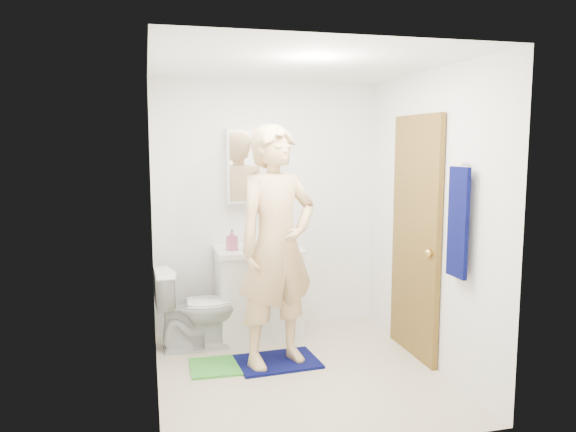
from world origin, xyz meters
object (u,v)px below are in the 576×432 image
(man, at_px, (277,246))
(soap_dispenser, at_px, (232,240))
(towel, at_px, (458,223))
(toilet, at_px, (197,308))
(toothbrush_cup, at_px, (280,240))
(vanity_cabinet, at_px, (258,294))
(medicine_cabinet, at_px, (253,166))

(man, bearing_deg, soap_dispenser, 92.35)
(towel, height_order, toilet, towel)
(toothbrush_cup, distance_m, man, 0.85)
(vanity_cabinet, height_order, toothbrush_cup, toothbrush_cup)
(vanity_cabinet, bearing_deg, towel, -51.53)
(medicine_cabinet, xyz_separation_m, man, (0.01, -0.96, -0.61))
(vanity_cabinet, height_order, man, man)
(soap_dispenser, relative_size, man, 0.10)
(toilet, xyz_separation_m, man, (0.60, -0.55, 0.63))
(medicine_cabinet, relative_size, toothbrush_cup, 5.93)
(vanity_cabinet, height_order, medicine_cabinet, medicine_cabinet)
(towel, bearing_deg, soap_dispenser, 135.38)
(vanity_cabinet, relative_size, towel, 1.00)
(towel, xyz_separation_m, man, (-1.17, 0.75, -0.26))
(toilet, bearing_deg, soap_dispenser, -74.95)
(soap_dispenser, bearing_deg, man, -68.28)
(towel, relative_size, man, 0.41)
(vanity_cabinet, bearing_deg, medicine_cabinet, 90.00)
(toothbrush_cup, bearing_deg, medicine_cabinet, 148.62)
(soap_dispenser, bearing_deg, medicine_cabinet, 49.90)
(toilet, distance_m, soap_dispenser, 0.68)
(vanity_cabinet, bearing_deg, toilet, -162.88)
(medicine_cabinet, relative_size, toilet, 0.96)
(soap_dispenser, bearing_deg, toilet, -162.20)
(medicine_cabinet, height_order, toilet, medicine_cabinet)
(toilet, height_order, man, man)
(towel, xyz_separation_m, toilet, (-1.77, 1.30, -0.89))
(towel, height_order, man, man)
(medicine_cabinet, xyz_separation_m, toothbrush_cup, (0.23, -0.14, -0.70))
(vanity_cabinet, bearing_deg, soap_dispenser, -163.80)
(vanity_cabinet, xyz_separation_m, man, (0.01, -0.74, 0.59))
(medicine_cabinet, bearing_deg, man, -89.20)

